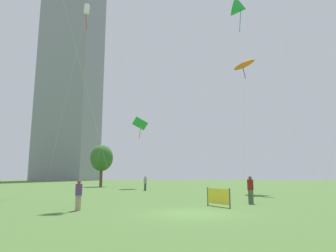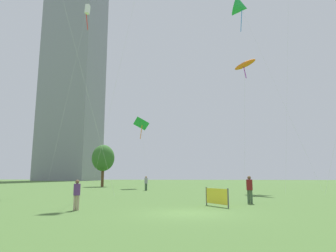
{
  "view_description": "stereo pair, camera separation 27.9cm",
  "coord_description": "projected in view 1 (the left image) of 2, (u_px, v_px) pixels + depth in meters",
  "views": [
    {
      "loc": [
        0.5,
        -15.66,
        1.86
      ],
      "look_at": [
        -2.58,
        13.12,
        6.72
      ],
      "focal_mm": 31.91,
      "sensor_mm": 36.0,
      "label": 1
    },
    {
      "loc": [
        0.78,
        -15.63,
        1.86
      ],
      "look_at": [
        -2.58,
        13.12,
        6.72
      ],
      "focal_mm": 31.91,
      "sensor_mm": 36.0,
      "label": 2
    }
  ],
  "objects": [
    {
      "name": "person_standing_2",
      "position": [
        79.0,
        193.0,
        16.49
      ],
      "size": [
        0.37,
        0.37,
        1.66
      ],
      "rotation": [
        0.0,
        0.0,
        0.2
      ],
      "color": "tan",
      "rests_on": "ground"
    },
    {
      "name": "kite_flying_4",
      "position": [
        87.0,
        11.0,
        38.64
      ],
      "size": [
        6.06,
        3.5,
        23.94
      ],
      "color": "silver",
      "rests_on": "ground"
    },
    {
      "name": "person_standing_0",
      "position": [
        145.0,
        182.0,
        38.84
      ],
      "size": [
        0.41,
        0.41,
        1.86
      ],
      "rotation": [
        0.0,
        0.0,
        4.06
      ],
      "color": "#3F593F",
      "rests_on": "ground"
    },
    {
      "name": "ground",
      "position": [
        191.0,
        213.0,
        15.1
      ],
      "size": [
        280.0,
        280.0,
        0.0
      ],
      "primitive_type": "plane",
      "color": "#476B30"
    },
    {
      "name": "person_standing_3",
      "position": [
        250.0,
        187.0,
        20.63
      ],
      "size": [
        0.42,
        0.42,
        1.87
      ],
      "rotation": [
        0.0,
        0.0,
        2.84
      ],
      "color": "#3F593F",
      "rests_on": "ground"
    },
    {
      "name": "kite_flying_0",
      "position": [
        140.0,
        124.0,
        49.37
      ],
      "size": [
        3.36,
        5.82,
        11.12
      ],
      "color": "silver",
      "rests_on": "ground"
    },
    {
      "name": "distant_highrise_0",
      "position": [
        72.0,
        64.0,
        134.64
      ],
      "size": [
        24.37,
        21.05,
        104.04
      ],
      "primitive_type": "cube",
      "rotation": [
        0.0,
        0.0,
        -0.1
      ],
      "color": "gray",
      "rests_on": "ground"
    },
    {
      "name": "event_banner",
      "position": [
        218.0,
        196.0,
        18.59
      ],
      "size": [
        1.34,
        1.8,
        1.14
      ],
      "color": "#4C4C4C",
      "rests_on": "ground"
    },
    {
      "name": "kite_flying_6",
      "position": [
        244.0,
        65.0,
        39.43
      ],
      "size": [
        2.69,
        7.81,
        16.86
      ],
      "color": "silver",
      "rests_on": "ground"
    },
    {
      "name": "park_tree_0",
      "position": [
        102.0,
        158.0,
        53.92
      ],
      "size": [
        4.04,
        4.04,
        7.47
      ],
      "color": "brown",
      "rests_on": "ground"
    },
    {
      "name": "kite_flying_8",
      "position": [
        240.0,
        8.0,
        49.79
      ],
      "size": [
        9.19,
        9.75,
        31.42
      ],
      "color": "silver",
      "rests_on": "ground"
    }
  ]
}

